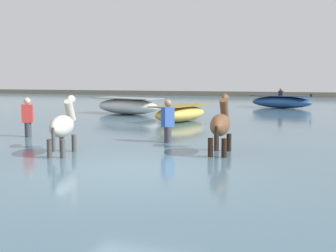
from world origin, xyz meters
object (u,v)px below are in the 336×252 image
Objects in this scene: horse_lead_bay at (221,127)px; horse_trailing_pinto at (63,128)px; boat_near_port at (127,106)px; person_onlooker_left at (168,127)px; boat_mid_channel at (181,113)px; person_onlooker_right at (28,123)px; boat_distant_west at (281,102)px.

horse_lead_bay is 1.02× the size of horse_trailing_pinto.
boat_near_port is 2.47× the size of person_onlooker_left.
boat_near_port reaches higher than boat_mid_channel.
person_onlooker_right is (-2.73, 2.26, -0.19)m from horse_trailing_pinto.
horse_trailing_pinto is 3.08m from person_onlooker_left.
boat_distant_west is 16.17m from person_onlooker_left.
horse_lead_bay is at bearing 21.28° from horse_trailing_pinto.
boat_distant_west is 17.45m from person_onlooker_right.
person_onlooker_right is (0.90, -8.93, 0.02)m from boat_near_port.
person_onlooker_left reaches higher than boat_mid_channel.
boat_near_port is 2.47× the size of person_onlooker_right.
horse_lead_bay is at bearing -89.13° from boat_distant_west.
horse_trailing_pinto is at bearing -122.73° from person_onlooker_left.
horse_trailing_pinto is 3.55m from person_onlooker_right.
horse_trailing_pinto is at bearing -90.72° from boat_mid_channel.
horse_lead_bay is 1.12× the size of person_onlooker_left.
person_onlooker_right is at bearing 171.52° from horse_lead_bay.
horse_trailing_pinto is at bearing -99.63° from boat_distant_west.
horse_trailing_pinto is at bearing -158.72° from horse_lead_bay.
boat_near_port is (-7.06, 9.85, -0.23)m from horse_lead_bay.
person_onlooker_right is at bearing 140.42° from horse_trailing_pinto.
horse_lead_bay is 0.46× the size of boat_distant_west.
boat_distant_west is at bearing 47.80° from boat_near_port.
boat_distant_west is 1.16× the size of boat_mid_channel.
horse_lead_bay reaches higher than horse_trailing_pinto.
horse_lead_bay is at bearing -54.36° from boat_near_port.
boat_near_port is (-3.63, 11.18, -0.21)m from horse_trailing_pinto.
boat_mid_channel is 6.79m from person_onlooker_right.
boat_near_port is at bearing 125.64° from horse_lead_bay.
boat_mid_channel is at bearing 65.34° from person_onlooker_right.
horse_trailing_pinto is at bearing -39.58° from person_onlooker_right.
horse_lead_bay is 12.12m from boat_near_port.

